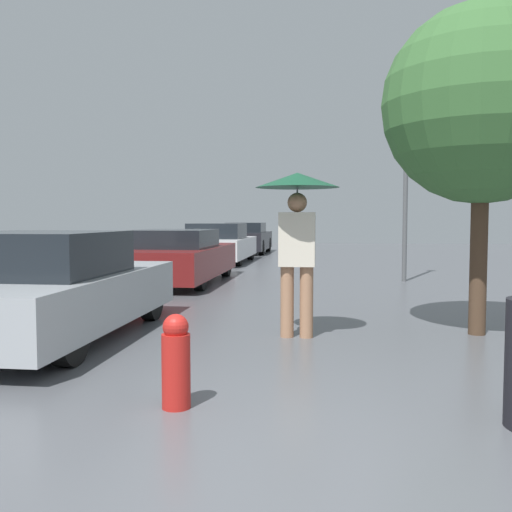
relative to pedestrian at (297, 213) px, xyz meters
name	(u,v)px	position (x,y,z in m)	size (l,w,h in m)	color
ground_plane	(314,482)	(0.30, -3.70, -1.46)	(60.00, 60.00, 0.00)	#4C4F54
pedestrian	(297,213)	(0.00, 0.00, 0.00)	(0.98, 0.98, 1.93)	#9E7051
parked_car_nearest	(47,288)	(-2.91, -0.38, -0.88)	(1.88, 4.06, 1.25)	#9EA3A8
parked_car_second	(176,257)	(-2.96, 5.51, -0.91)	(1.89, 4.54, 1.16)	maroon
parked_car_third	(218,244)	(-3.14, 11.29, -0.88)	(1.90, 4.32, 1.26)	silver
parked_car_farthest	(247,239)	(-2.96, 16.44, -0.87)	(1.68, 4.09, 1.25)	black
tree	(482,105)	(2.15, 0.44, 1.27)	(2.35, 2.35, 3.92)	#473323
street_lamp	(406,146)	(2.05, 6.34, 1.54)	(0.26, 0.26, 4.96)	#515456
fire_hydrant	(176,361)	(-0.74, -2.64, -1.12)	(0.21, 0.21, 0.70)	#B21E19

